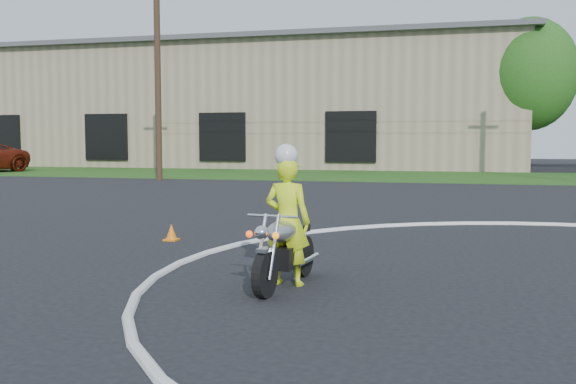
# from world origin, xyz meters

# --- Properties ---
(grass_strip) EXTENTS (120.00, 10.00, 0.02)m
(grass_strip) POSITION_xyz_m (0.00, 27.00, 0.01)
(grass_strip) COLOR #1E4714
(grass_strip) RESTS_ON ground
(primary_motorcycle) EXTENTS (0.65, 1.82, 0.96)m
(primary_motorcycle) POSITION_xyz_m (-4.14, 2.04, 0.47)
(primary_motorcycle) COLOR black
(primary_motorcycle) RESTS_ON ground
(rider_primary_grp) EXTENTS (0.63, 0.46, 1.78)m
(rider_primary_grp) POSITION_xyz_m (-4.14, 2.18, 0.86)
(rider_primary_grp) COLOR #DBFF1A
(rider_primary_grp) RESTS_ON ground
(warehouse) EXTENTS (41.00, 17.00, 8.30)m
(warehouse) POSITION_xyz_m (-18.00, 39.99, 4.16)
(warehouse) COLOR tan
(warehouse) RESTS_ON ground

